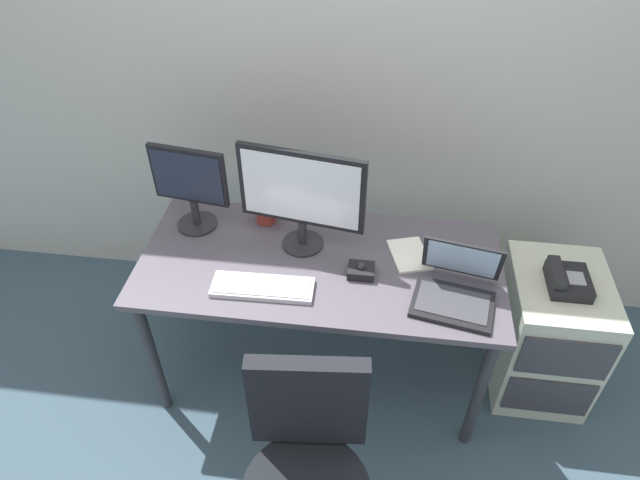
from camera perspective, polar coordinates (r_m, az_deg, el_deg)
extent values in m
plane|color=#394F5D|center=(2.93, 0.00, -13.07)|extent=(8.00, 8.00, 0.00)
cube|color=#B4B5AA|center=(2.62, 2.11, 19.06)|extent=(6.00, 0.10, 2.80)
cube|color=#504954|center=(2.38, 0.00, -2.47)|extent=(1.54, 0.71, 0.03)
cylinder|color=#2D2D33|center=(2.63, -16.73, -11.44)|extent=(0.05, 0.05, 0.72)
cylinder|color=#2D2D33|center=(2.50, 15.94, -14.82)|extent=(0.05, 0.05, 0.72)
cylinder|color=#2D2D33|center=(2.99, -12.85, -2.61)|extent=(0.05, 0.05, 0.72)
cylinder|color=#2D2D33|center=(2.88, 14.96, -5.08)|extent=(0.05, 0.05, 0.72)
cube|color=beige|center=(2.86, 22.07, -8.74)|extent=(0.42, 0.52, 0.66)
cube|color=#38383D|center=(2.59, 23.85, -11.06)|extent=(0.38, 0.01, 0.22)
cube|color=#38383D|center=(2.80, 22.31, -14.62)|extent=(0.38, 0.01, 0.22)
cube|color=black|center=(2.60, 24.07, -3.89)|extent=(0.17, 0.20, 0.06)
cube|color=black|center=(2.55, 23.07, -3.07)|extent=(0.05, 0.18, 0.04)
cube|color=gray|center=(2.58, 24.72, -3.58)|extent=(0.07, 0.08, 0.01)
cube|color=black|center=(1.94, -1.23, -16.21)|extent=(0.40, 0.10, 0.42)
cylinder|color=#262628|center=(2.45, -1.77, -0.34)|extent=(0.18, 0.18, 0.01)
cylinder|color=#262628|center=(2.40, -1.80, 0.81)|extent=(0.04, 0.04, 0.12)
cube|color=black|center=(2.26, -1.92, 5.29)|extent=(0.53, 0.11, 0.35)
cube|color=white|center=(2.25, -2.03, 5.10)|extent=(0.49, 0.08, 0.30)
cylinder|color=#262628|center=(2.61, -12.41, 1.64)|extent=(0.18, 0.18, 0.01)
cylinder|color=#262628|center=(2.57, -12.63, 2.85)|extent=(0.04, 0.04, 0.13)
cube|color=black|center=(2.46, -13.29, 6.45)|extent=(0.34, 0.07, 0.26)
cube|color=#1E2333|center=(2.45, -13.43, 6.26)|extent=(0.31, 0.05, 0.23)
cube|color=silver|center=(2.25, -5.89, -4.85)|extent=(0.41, 0.15, 0.02)
cube|color=white|center=(2.24, -5.92, -4.60)|extent=(0.38, 0.13, 0.01)
cube|color=black|center=(2.24, 13.38, -6.43)|extent=(0.35, 0.27, 0.02)
cube|color=#38383D|center=(2.23, 13.43, -6.22)|extent=(0.30, 0.21, 0.00)
cube|color=black|center=(2.27, 14.34, -1.86)|extent=(0.32, 0.14, 0.21)
cube|color=silver|center=(2.26, 14.32, -1.96)|extent=(0.28, 0.12, 0.18)
cube|color=black|center=(2.30, 4.22, -3.16)|extent=(0.11, 0.09, 0.04)
sphere|color=#232328|center=(2.28, 4.25, -2.69)|extent=(0.04, 0.04, 0.04)
cylinder|color=#A1362D|center=(2.56, -5.61, 2.90)|extent=(0.09, 0.09, 0.11)
torus|color=#9E3030|center=(2.54, -4.54, 2.86)|extent=(0.01, 0.07, 0.07)
cube|color=white|center=(2.42, 9.13, -1.50)|extent=(0.20, 0.24, 0.01)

